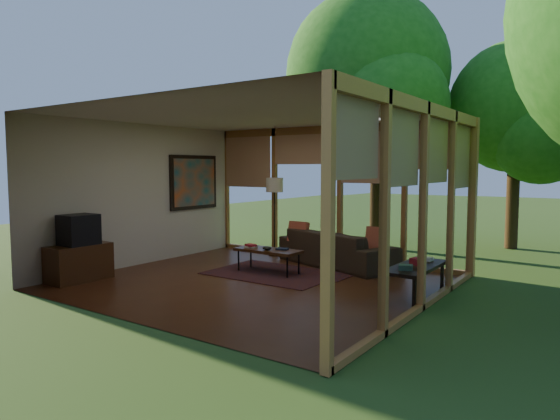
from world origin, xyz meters
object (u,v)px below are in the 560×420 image
Objects in this scene: sofa at (333,248)px; television at (79,230)px; floor_lamp at (275,189)px; coffee_table at (268,251)px; media_cabinet at (79,263)px; side_console at (412,268)px.

television is at bearing 71.10° from sofa.
floor_lamp is (-1.54, 0.25, 1.07)m from sofa.
coffee_table is (2.18, 2.28, -0.46)m from television.
sofa is at bearing 64.41° from coffee_table.
media_cabinet is 1.82× the size of television.
television reaches higher than coffee_table.
floor_lamp is 2.05m from coffee_table.
television is 0.46× the size of coffee_table.
coffee_table is at bearing 46.18° from television.
floor_lamp reaches higher than side_console.
floor_lamp reaches higher than television.
floor_lamp is at bearing 71.72° from television.
sofa is 1.38× the size of floor_lamp.
floor_lamp is 4.06m from side_console.
floor_lamp is at bearing 71.45° from media_cabinet.
media_cabinet reaches higher than coffee_table.
sofa reaches higher than media_cabinet.
television is 0.39× the size of side_console.
media_cabinet is (-2.81, -3.54, -0.03)m from sofa.
television reaches higher than side_console.
coffee_table is at bearing -58.32° from floor_lamp.
television is at bearing -0.00° from media_cabinet.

